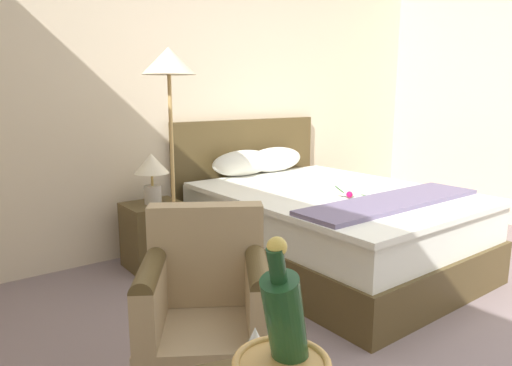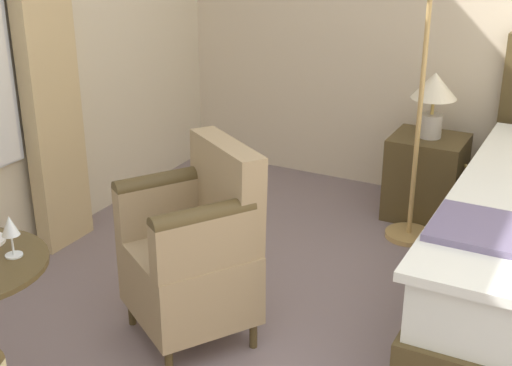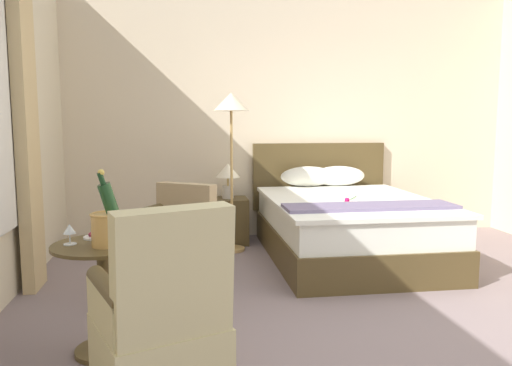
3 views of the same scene
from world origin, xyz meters
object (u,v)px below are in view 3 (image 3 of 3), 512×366
Objects in this scene: wine_glass_near_bucket at (124,220)px; nightstand at (228,221)px; bed at (345,224)px; side_table_round at (104,288)px; floor_lamp_brass at (231,117)px; bedside_lamp at (228,174)px; armchair_facing_bed at (162,328)px; armchair_by_window at (176,246)px; snack_plate at (96,237)px; champagne_bucket at (108,223)px; wine_glass_near_edge at (70,230)px.

nightstand is at bearing 70.78° from wine_glass_near_bucket.
side_table_round is (-2.15, -1.90, 0.06)m from bed.
bedside_lamp is at bearing 91.78° from floor_lamp_brass.
nightstand is at bearing 79.46° from armchair_facing_bed.
armchair_by_window is at bearing 88.27° from armchair_facing_bed.
wine_glass_near_bucket reaches higher than side_table_round.
armchair_facing_bed is at bearing -63.33° from snack_plate.
champagne_bucket is 0.82m from armchair_facing_bed.
bedside_lamp is at bearing 65.93° from wine_glass_near_edge.
side_table_round is 0.40m from wine_glass_near_edge.
floor_lamp_brass is 3.76× the size of champagne_bucket.
bed is 2.87m from side_table_round.
bedside_lamp is (-0.00, -0.00, 0.54)m from nightstand.
bedside_lamp is 0.24× the size of floor_lamp_brass.
armchair_facing_bed is at bearing -124.34° from bed.
bedside_lamp is 0.88× the size of champagne_bucket.
nightstand is 2.73m from snack_plate.
wine_glass_near_edge is (-1.19, -2.30, -0.69)m from floor_lamp_brass.
bed is 2.17× the size of armchair_facing_bed.
bed is 3.04m from wine_glass_near_edge.
nightstand is 2.71m from wine_glass_near_bucket.
bedside_lamp is 2.66m from wine_glass_near_bucket.
wine_glass_near_bucket is 1.29× the size of wine_glass_near_edge.
champagne_bucket is 1.07m from armchair_by_window.
bed reaches higher than armchair_facing_bed.
snack_plate reaches higher than side_table_round.
nightstand is at bearing 0.00° from bedside_lamp.
snack_plate is (-1.05, -2.49, -0.11)m from bedside_lamp.
side_table_round is at bearing 128.73° from champagne_bucket.
armchair_facing_bed reaches higher than side_table_round.
nightstand is 0.58× the size of armchair_by_window.
champagne_bucket is (-0.95, -2.70, 0.01)m from bedside_lamp.
wine_glass_near_bucket is at bearing -109.22° from nightstand.
armchair_by_window is (-0.59, -1.43, -1.02)m from floor_lamp_brass.
floor_lamp_brass is 2.67m from wine_glass_near_edge.
armchair_facing_bed is at bearing -100.54° from nightstand.
armchair_facing_bed is (0.55, -0.71, -0.33)m from wine_glass_near_edge.
armchair_by_window reaches higher than side_table_round.
bedside_lamp is 0.44× the size of armchair_by_window.
floor_lamp_brass is 2.44m from wine_glass_near_bucket.
bed is 2.84m from snack_plate.
wine_glass_near_edge is 1.11m from armchair_by_window.
champagne_bucket is at bearing -137.06° from bed.
side_table_round is (-1.00, -2.30, -1.05)m from floor_lamp_brass.
bedside_lamp is 1.90m from armchair_by_window.
snack_plate is at bearing 111.47° from side_table_round.
snack_plate is at bearing 50.36° from wine_glass_near_edge.
nightstand is at bearing 147.65° from bed.
wine_glass_near_edge is at bearing -114.07° from nightstand.
champagne_bucket is 0.20m from wine_glass_near_bucket.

